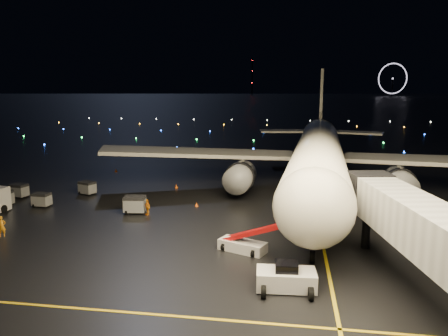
{
  "coord_description": "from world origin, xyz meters",
  "views": [
    {
      "loc": [
        8.95,
        -33.3,
        13.45
      ],
      "look_at": [
        2.01,
        12.0,
        5.0
      ],
      "focal_mm": 35.0,
      "sensor_mm": 36.0,
      "label": 1
    }
  ],
  "objects": [
    {
      "name": "ground",
      "position": [
        0.0,
        300.0,
        0.0
      ],
      "size": [
        2000.0,
        2000.0,
        0.0
      ],
      "primitive_type": "plane",
      "color": "black",
      "rests_on": "ground"
    },
    {
      "name": "lane_centre",
      "position": [
        12.0,
        15.0,
        0.01
      ],
      "size": [
        0.25,
        80.0,
        0.02
      ],
      "primitive_type": "cube",
      "color": "gold",
      "rests_on": "ground"
    },
    {
      "name": "lane_cross",
      "position": [
        -5.0,
        -10.0,
        0.01
      ],
      "size": [
        60.0,
        0.25,
        0.02
      ],
      "primitive_type": "cube",
      "color": "gold",
      "rests_on": "ground"
    },
    {
      "name": "airliner",
      "position": [
        12.67,
        25.07,
        8.36
      ],
      "size": [
        62.77,
        60.03,
        16.72
      ],
      "primitive_type": null,
      "rotation": [
        0.0,
        0.0,
        -0.07
      ],
      "color": "silver",
      "rests_on": "ground"
    },
    {
      "name": "pushback_tug",
      "position": [
        8.92,
        -5.37,
        0.95
      ],
      "size": [
        4.11,
        2.34,
        1.9
      ],
      "primitive_type": "cube",
      "rotation": [
        0.0,
        0.0,
        0.06
      ],
      "color": "silver",
      "rests_on": "ground"
    },
    {
      "name": "belt_loader",
      "position": [
        5.24,
        1.16,
        1.41
      ],
      "size": [
        5.99,
        3.74,
        2.83
      ],
      "primitive_type": null,
      "rotation": [
        0.0,
        0.0,
        -0.4
      ],
      "color": "silver",
      "rests_on": "ground"
    },
    {
      "name": "crew_a",
      "position": [
        -16.94,
        1.38,
        0.96
      ],
      "size": [
        0.84,
        0.77,
        1.93
      ],
      "primitive_type": "imported",
      "rotation": [
        0.0,
        0.0,
        0.56
      ],
      "color": "orange",
      "rests_on": "ground"
    },
    {
      "name": "crew_c",
      "position": [
        -6.03,
        10.13,
        0.86
      ],
      "size": [
        1.03,
        0.97,
        1.71
      ],
      "primitive_type": "imported",
      "rotation": [
        0.0,
        0.0,
        -0.71
      ],
      "color": "orange",
      "rests_on": "ground"
    },
    {
      "name": "safety_cone_0",
      "position": [
        -1.54,
        14.27,
        0.24
      ],
      "size": [
        0.46,
        0.46,
        0.48
      ],
      "primitive_type": "cone",
      "rotation": [
        0.0,
        0.0,
        -0.09
      ],
      "color": "#FB6010",
      "rests_on": "ground"
    },
    {
      "name": "safety_cone_1",
      "position": [
        2.67,
        21.08,
        0.27
      ],
      "size": [
        0.54,
        0.54,
        0.54
      ],
      "primitive_type": "cone",
      "rotation": [
        0.0,
        0.0,
        -0.15
      ],
      "color": "#FB6010",
      "rests_on": "ground"
    },
    {
      "name": "safety_cone_2",
      "position": [
        -6.22,
        22.91,
        0.28
      ],
      "size": [
        0.64,
        0.64,
        0.55
      ],
      "primitive_type": "cone",
      "rotation": [
        0.0,
        0.0,
        -0.41
      ],
      "color": "#FB6010",
      "rests_on": "ground"
    },
    {
      "name": "safety_cone_3",
      "position": [
        -18.89,
        32.67,
        0.28
      ],
      "size": [
        0.64,
        0.64,
        0.55
      ],
      "primitive_type": "cone",
      "rotation": [
        0.0,
        0.0,
        -0.4
      ],
      "color": "#FB6010",
      "rests_on": "ground"
    },
    {
      "name": "ferris_wheel",
      "position": [
        170.0,
        720.0,
        26.0
      ],
      "size": [
        49.33,
        16.8,
        52.0
      ],
      "primitive_type": null,
      "rotation": [
        0.0,
        0.0,
        0.26
      ],
      "color": "black",
      "rests_on": "ground"
    },
    {
      "name": "radio_mast",
      "position": [
        -60.0,
        740.0,
        32.0
      ],
      "size": [
        1.8,
        1.8,
        64.0
      ],
      "primitive_type": "cylinder",
      "color": "black",
      "rests_on": "ground"
    },
    {
      "name": "taxiway_lights",
      "position": [
        0.0,
        106.0,
        0.18
      ],
      "size": [
        164.0,
        92.0,
        0.36
      ],
      "primitive_type": null,
      "color": "black",
      "rests_on": "ground"
    },
    {
      "name": "baggage_cart_0",
      "position": [
        -7.56,
        10.52,
        0.95
      ],
      "size": [
        2.4,
        1.81,
        1.9
      ],
      "primitive_type": "cube",
      "rotation": [
        0.0,
        0.0,
        0.11
      ],
      "color": "gray",
      "rests_on": "ground"
    },
    {
      "name": "baggage_cart_1",
      "position": [
        -16.59,
        17.79,
        0.83
      ],
      "size": [
        2.32,
        1.99,
        1.66
      ],
      "primitive_type": "cube",
      "rotation": [
        0.0,
        0.0,
        -0.37
      ],
      "color": "gray",
      "rests_on": "ground"
    },
    {
      "name": "baggage_cart_2",
      "position": [
        -19.05,
        11.43,
        0.8
      ],
      "size": [
        1.98,
        1.46,
        1.6
      ],
      "primitive_type": "cube",
      "rotation": [
        0.0,
        0.0,
        -0.08
      ],
      "color": "gray",
      "rests_on": "ground"
    },
    {
      "name": "baggage_cart_3",
      "position": [
        -23.71,
        11.06,
        0.89
      ],
      "size": [
        2.19,
        1.61,
        1.78
      ],
      "primitive_type": "cube",
      "rotation": [
        0.0,
        0.0,
        0.07
      ],
      "color": "gray",
      "rests_on": "ground"
    },
    {
      "name": "baggage_cart_4",
      "position": [
        -24.27,
        15.01,
        0.84
      ],
      "size": [
        2.19,
        1.71,
        1.67
      ],
      "primitive_type": "cube",
      "rotation": [
        0.0,
        0.0,
        -0.18
      ],
      "color": "gray",
      "rests_on": "ground"
    }
  ]
}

